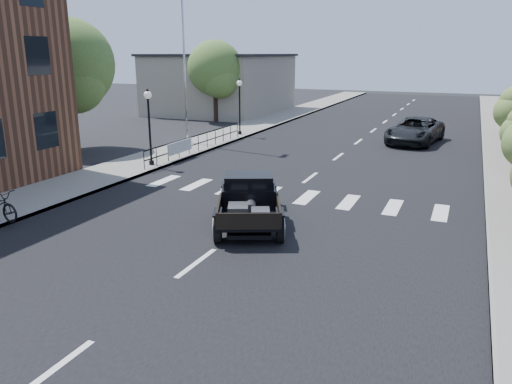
% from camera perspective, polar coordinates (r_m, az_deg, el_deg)
% --- Properties ---
extents(ground, '(120.00, 120.00, 0.00)m').
position_cam_1_polar(ground, '(15.75, -1.38, -4.13)').
color(ground, black).
rests_on(ground, ground).
extents(road, '(14.00, 80.00, 0.02)m').
position_cam_1_polar(road, '(29.61, 10.81, 5.04)').
color(road, black).
rests_on(road, ground).
extents(road_markings, '(12.00, 60.00, 0.06)m').
position_cam_1_polar(road_markings, '(24.85, 8.26, 3.12)').
color(road_markings, silver).
rests_on(road_markings, ground).
extents(sidewalk_left, '(3.00, 80.00, 0.15)m').
position_cam_1_polar(sidewalk_left, '(32.46, -4.05, 6.31)').
color(sidewalk_left, gray).
rests_on(sidewalk_left, ground).
extents(low_building_left, '(10.00, 12.00, 5.00)m').
position_cam_1_polar(low_building_left, '(46.65, -3.94, 12.16)').
color(low_building_left, gray).
rests_on(low_building_left, ground).
extents(railing, '(0.08, 10.00, 1.00)m').
position_cam_1_polar(railing, '(27.46, -6.61, 5.75)').
color(railing, black).
rests_on(railing, sidewalk_left).
extents(banner, '(0.04, 2.20, 0.60)m').
position_cam_1_polar(banner, '(25.77, -8.65, 4.58)').
color(banner, silver).
rests_on(banner, sidewalk_left).
extents(lamp_post_b, '(0.36, 0.36, 3.59)m').
position_cam_1_polar(lamp_post_b, '(24.09, -12.07, 7.25)').
color(lamp_post_b, black).
rests_on(lamp_post_b, sidewalk_left).
extents(lamp_post_c, '(0.36, 0.36, 3.59)m').
position_cam_1_polar(lamp_post_c, '(32.71, -1.88, 9.72)').
color(lamp_post_c, black).
rests_on(lamp_post_c, sidewalk_left).
extents(flagpole, '(0.12, 0.12, 12.71)m').
position_cam_1_polar(flagpole, '(29.77, -8.33, 17.78)').
color(flagpole, silver).
rests_on(flagpole, sidewalk_left).
extents(big_tree_near, '(4.89, 4.89, 7.18)m').
position_cam_1_polar(big_tree_near, '(29.51, -20.41, 11.33)').
color(big_tree_near, '#49692D').
rests_on(big_tree_near, ground).
extents(big_tree_far, '(4.29, 4.29, 6.29)m').
position_cam_1_polar(big_tree_far, '(40.14, -4.68, 12.50)').
color(big_tree_far, '#49692D').
rests_on(big_tree_far, ground).
extents(small_tree_d, '(1.98, 1.98, 3.30)m').
position_cam_1_polar(small_tree_d, '(30.93, 27.21, 7.40)').
color(small_tree_d, '#567033').
rests_on(small_tree_d, sidewalk_right).
extents(small_tree_e, '(1.63, 1.63, 2.71)m').
position_cam_1_polar(small_tree_e, '(35.81, 26.72, 7.89)').
color(small_tree_e, '#567033').
rests_on(small_tree_e, sidewalk_right).
extents(hotrod_pickup, '(3.91, 5.19, 1.63)m').
position_cam_1_polar(hotrod_pickup, '(15.87, -0.83, -0.87)').
color(hotrod_pickup, black).
rests_on(hotrod_pickup, ground).
extents(second_car, '(3.34, 5.86, 1.54)m').
position_cam_1_polar(second_car, '(31.82, 17.72, 6.69)').
color(second_car, black).
rests_on(second_car, ground).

